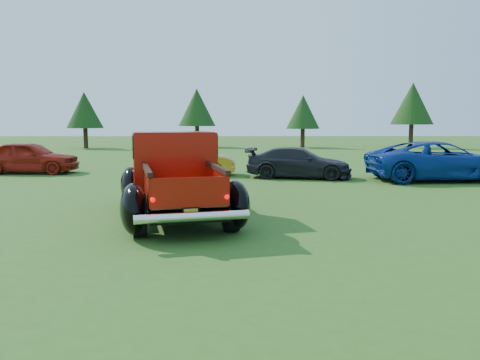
{
  "coord_description": "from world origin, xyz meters",
  "views": [
    {
      "loc": [
        0.42,
        -9.61,
        2.24
      ],
      "look_at": [
        0.49,
        0.2,
        1.0
      ],
      "focal_mm": 35.0,
      "sensor_mm": 36.0,
      "label": 1
    }
  ],
  "objects": [
    {
      "name": "tree_east",
      "position": [
        15.0,
        29.5,
        3.66
      ],
      "size": [
        3.46,
        3.46,
        5.4
      ],
      "color": "#332114",
      "rests_on": "ground"
    },
    {
      "name": "show_car_grey",
      "position": [
        2.87,
        8.75,
        0.6
      ],
      "size": [
        4.37,
        2.48,
        1.19
      ],
      "primitive_type": "imported",
      "rotation": [
        0.0,
        0.0,
        1.36
      ],
      "color": "black",
      "rests_on": "ground"
    },
    {
      "name": "tree_west",
      "position": [
        -12.0,
        29.0,
        3.11
      ],
      "size": [
        2.94,
        2.94,
        4.6
      ],
      "color": "#332114",
      "rests_on": "ground"
    },
    {
      "name": "show_car_blue",
      "position": [
        8.08,
        7.92,
        0.74
      ],
      "size": [
        5.45,
        2.72,
        1.48
      ],
      "primitive_type": "imported",
      "rotation": [
        0.0,
        0.0,
        1.62
      ],
      "color": "navy",
      "rests_on": "ground"
    },
    {
      "name": "ground",
      "position": [
        0.0,
        0.0,
        0.0
      ],
      "size": [
        120.0,
        120.0,
        0.0
      ],
      "primitive_type": "plane",
      "color": "#355919",
      "rests_on": "ground"
    },
    {
      "name": "tree_mid_left",
      "position": [
        -3.0,
        31.0,
        3.38
      ],
      "size": [
        3.2,
        3.2,
        5.0
      ],
      "color": "#332114",
      "rests_on": "ground"
    },
    {
      "name": "show_car_yellow",
      "position": [
        -1.5,
        9.79,
        0.61
      ],
      "size": [
        3.77,
        1.43,
        1.23
      ],
      "primitive_type": "imported",
      "rotation": [
        0.0,
        0.0,
        1.54
      ],
      "color": "#C5881A",
      "rests_on": "ground"
    },
    {
      "name": "tree_mid_right",
      "position": [
        6.0,
        30.0,
        2.97
      ],
      "size": [
        2.82,
        2.82,
        4.4
      ],
      "color": "#332114",
      "rests_on": "ground"
    },
    {
      "name": "show_car_red",
      "position": [
        -8.5,
        10.49,
        0.69
      ],
      "size": [
        4.12,
        1.77,
        1.38
      ],
      "primitive_type": "imported",
      "rotation": [
        0.0,
        0.0,
        1.54
      ],
      "color": "maroon",
      "rests_on": "ground"
    },
    {
      "name": "pickup_truck",
      "position": [
        -1.09,
        1.58,
        0.94
      ],
      "size": [
        3.52,
        5.66,
        1.99
      ],
      "rotation": [
        0.0,
        0.0,
        0.24
      ],
      "color": "black",
      "rests_on": "ground"
    }
  ]
}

